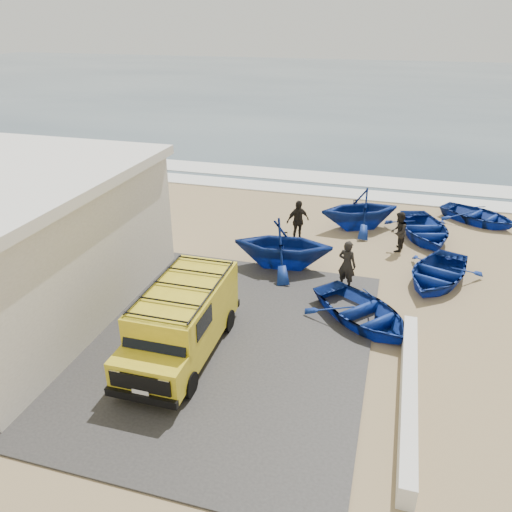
# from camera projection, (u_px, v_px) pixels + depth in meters

# --- Properties ---
(ground) EXTENTS (160.00, 160.00, 0.00)m
(ground) POSITION_uv_depth(u_px,v_px,m) (243.00, 307.00, 15.66)
(ground) COLOR #A1875D
(slab) EXTENTS (12.00, 10.00, 0.05)m
(slab) POSITION_uv_depth(u_px,v_px,m) (157.00, 331.00, 14.41)
(slab) COLOR #393734
(slab) RESTS_ON ground
(ocean) EXTENTS (180.00, 88.00, 0.01)m
(ocean) POSITION_uv_depth(u_px,v_px,m) (373.00, 87.00, 64.11)
(ocean) COLOR #385166
(ocean) RESTS_ON ground
(surf_line) EXTENTS (180.00, 1.60, 0.06)m
(surf_line) POSITION_uv_depth(u_px,v_px,m) (312.00, 190.00, 26.03)
(surf_line) COLOR white
(surf_line) RESTS_ON ground
(surf_wash) EXTENTS (180.00, 2.20, 0.04)m
(surf_wash) POSITION_uv_depth(u_px,v_px,m) (320.00, 177.00, 28.19)
(surf_wash) COLOR white
(surf_wash) RESTS_ON ground
(parapet) EXTENTS (0.35, 6.00, 0.55)m
(parapet) POSITION_uv_depth(u_px,v_px,m) (408.00, 393.00, 11.69)
(parapet) COLOR silver
(parapet) RESTS_ON ground
(van) EXTENTS (1.87, 4.57, 1.96)m
(van) POSITION_uv_depth(u_px,v_px,m) (182.00, 319.00, 13.14)
(van) COLOR yellow
(van) RESTS_ON ground
(boat_near_left) EXTENTS (4.37, 4.29, 0.74)m
(boat_near_left) POSITION_uv_depth(u_px,v_px,m) (363.00, 312.00, 14.72)
(boat_near_left) COLOR navy
(boat_near_left) RESTS_ON ground
(boat_near_right) EXTENTS (3.57, 4.19, 0.73)m
(boat_near_right) POSITION_uv_depth(u_px,v_px,m) (437.00, 273.00, 16.97)
(boat_near_right) COLOR navy
(boat_near_right) RESTS_ON ground
(boat_mid_left) EXTENTS (3.81, 3.37, 1.85)m
(boat_mid_left) POSITION_uv_depth(u_px,v_px,m) (283.00, 244.00, 17.75)
(boat_mid_left) COLOR navy
(boat_mid_left) RESTS_ON ground
(boat_mid_right) EXTENTS (3.60, 4.34, 0.78)m
(boat_mid_right) POSITION_uv_depth(u_px,v_px,m) (424.00, 229.00, 20.41)
(boat_mid_right) COLOR navy
(boat_mid_right) RESTS_ON ground
(boat_far_left) EXTENTS (4.31, 4.11, 1.77)m
(boat_far_left) POSITION_uv_depth(u_px,v_px,m) (360.00, 209.00, 21.11)
(boat_far_left) COLOR navy
(boat_far_left) RESTS_ON ground
(boat_far_right) EXTENTS (4.05, 3.75, 0.68)m
(boat_far_right) POSITION_uv_depth(u_px,v_px,m) (479.00, 215.00, 21.90)
(boat_far_right) COLOR navy
(boat_far_right) RESTS_ON ground
(fisherman_front) EXTENTS (0.73, 0.61, 1.72)m
(fisherman_front) POSITION_uv_depth(u_px,v_px,m) (347.00, 265.00, 16.41)
(fisherman_front) COLOR black
(fisherman_front) RESTS_ON ground
(fisherman_middle) EXTENTS (0.73, 0.87, 1.57)m
(fisherman_middle) POSITION_uv_depth(u_px,v_px,m) (398.00, 232.00, 19.11)
(fisherman_middle) COLOR black
(fisherman_middle) RESTS_ON ground
(fisherman_back) EXTENTS (1.03, 0.98, 1.71)m
(fisherman_back) POSITION_uv_depth(u_px,v_px,m) (298.00, 221.00, 19.92)
(fisherman_back) COLOR black
(fisherman_back) RESTS_ON ground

